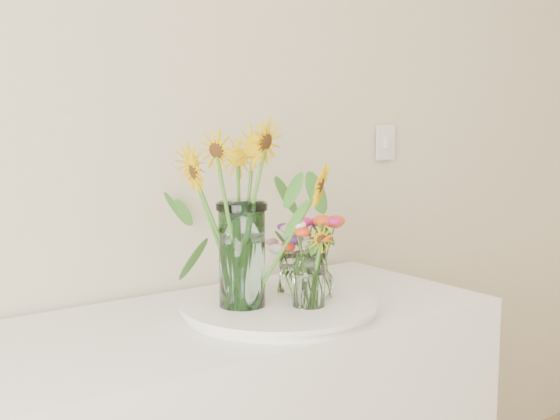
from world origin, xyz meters
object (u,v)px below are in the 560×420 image
object	(u,v)px
mason_jar	(242,255)
small_vase_c	(291,273)
small_vase_a	(309,280)
tray	(278,309)
small_vase_b	(317,273)

from	to	relation	value
mason_jar	small_vase_c	xyz separation A→B (m)	(0.18, 0.04, -0.08)
mason_jar	small_vase_a	world-z (taller)	mason_jar
small_vase_a	mason_jar	bearing A→B (deg)	142.89
tray	small_vase_c	size ratio (longest dim) A/B	4.31
small_vase_c	small_vase_b	bearing A→B (deg)	-71.37
mason_jar	small_vase_b	bearing A→B (deg)	-10.02
mason_jar	small_vase_b	world-z (taller)	mason_jar
small_vase_c	mason_jar	bearing A→B (deg)	-167.41
small_vase_a	small_vase_b	world-z (taller)	small_vase_a
small_vase_b	small_vase_c	bearing A→B (deg)	108.63
mason_jar	small_vase_c	world-z (taller)	mason_jar
mason_jar	small_vase_b	xyz separation A→B (m)	(0.21, -0.04, -0.07)
tray	small_vase_b	size ratio (longest dim) A/B	3.54
mason_jar	small_vase_a	bearing A→B (deg)	-37.11
mason_jar	small_vase_a	distance (m)	0.17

